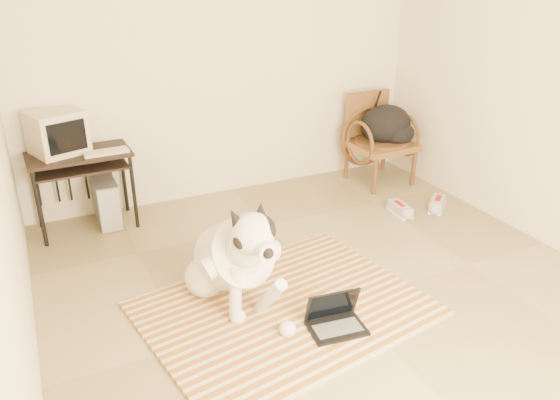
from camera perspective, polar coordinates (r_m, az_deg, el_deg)
floor at (r=3.97m, az=6.63°, el=-10.42°), size 4.50×4.50×0.00m
wall_back at (r=5.38m, az=-5.66°, el=14.47°), size 4.50×0.00×4.50m
rug at (r=3.85m, az=0.48°, el=-11.26°), size 2.06×1.70×0.02m
dog at (r=3.76m, az=-4.83°, el=-6.13°), size 0.58×1.19×0.88m
laptop at (r=3.65m, az=5.77°, el=-12.23°), size 0.39×0.30×0.25m
computer_desk at (r=5.00m, az=-20.14°, el=3.52°), size 0.86×0.50×0.71m
crt_monitor at (r=4.99m, az=-22.27°, el=6.58°), size 0.51×0.50×0.36m
desk_keyboard at (r=4.88m, az=-17.70°, el=4.79°), size 0.37×0.15×0.02m
pc_tower at (r=5.18m, az=-17.69°, el=-0.16°), size 0.19×0.45×0.42m
rattan_chair at (r=5.92m, az=10.22°, el=6.33°), size 0.64×0.62×0.93m
backpack at (r=5.88m, az=11.21°, el=7.61°), size 0.55×0.49×0.41m
sneaker_left at (r=5.29m, az=12.42°, el=-0.98°), size 0.14×0.30×0.10m
sneaker_right at (r=5.49m, az=16.11°, el=-0.44°), size 0.31×0.29×0.11m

